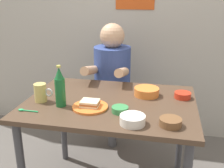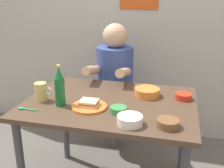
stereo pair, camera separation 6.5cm
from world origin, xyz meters
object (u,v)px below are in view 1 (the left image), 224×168
(sandwich, at_px, (90,103))
(person_seated, at_px, (112,70))
(dining_table, at_px, (110,114))
(rice_bowl_white, at_px, (133,119))
(beer_mug, at_px, (41,93))
(beer_bottle, at_px, (60,88))
(plate_orange, at_px, (90,107))
(stool, at_px, (112,113))

(sandwich, bearing_deg, person_seated, 91.62)
(dining_table, distance_m, rice_bowl_white, 0.36)
(beer_mug, bearing_deg, beer_bottle, -15.14)
(plate_orange, bearing_deg, beer_mug, 173.82)
(dining_table, distance_m, plate_orange, 0.20)
(stool, distance_m, beer_bottle, 0.94)
(plate_orange, height_order, rice_bowl_white, rice_bowl_white)
(person_seated, bearing_deg, beer_mug, -113.97)
(person_seated, distance_m, plate_orange, 0.76)
(rice_bowl_white, bearing_deg, plate_orange, 151.60)
(person_seated, relative_size, rice_bowl_white, 5.14)
(plate_orange, height_order, beer_mug, beer_mug)
(dining_table, height_order, beer_bottle, beer_bottle)
(dining_table, relative_size, stool, 2.44)
(person_seated, xyz_separation_m, beer_mug, (-0.32, -0.72, 0.03))
(beer_mug, height_order, rice_bowl_white, beer_mug)
(person_seated, height_order, sandwich, person_seated)
(sandwich, height_order, beer_mug, beer_mug)
(rice_bowl_white, bearing_deg, beer_mug, 163.06)
(stool, xyz_separation_m, beer_bottle, (-0.17, -0.77, 0.51))
(stool, xyz_separation_m, sandwich, (0.02, -0.77, 0.42))
(dining_table, distance_m, beer_mug, 0.48)
(dining_table, relative_size, beer_mug, 8.73)
(beer_bottle, height_order, rice_bowl_white, beer_bottle)
(stool, distance_m, sandwich, 0.88)
(person_seated, height_order, plate_orange, person_seated)
(sandwich, relative_size, beer_bottle, 0.42)
(dining_table, height_order, beer_mug, beer_mug)
(stool, height_order, beer_mug, beer_mug)
(sandwich, xyz_separation_m, beer_mug, (-0.34, 0.04, 0.03))
(person_seated, relative_size, plate_orange, 3.27)
(sandwich, distance_m, rice_bowl_white, 0.32)
(plate_orange, bearing_deg, person_seated, 91.62)
(dining_table, height_order, sandwich, sandwich)
(beer_bottle, bearing_deg, person_seated, 77.65)
(dining_table, height_order, person_seated, person_seated)
(plate_orange, relative_size, beer_bottle, 0.84)
(beer_mug, xyz_separation_m, beer_bottle, (0.15, -0.04, 0.06))
(stool, distance_m, rice_bowl_white, 1.06)
(beer_bottle, bearing_deg, plate_orange, 1.36)
(person_seated, bearing_deg, rice_bowl_white, -71.45)
(dining_table, relative_size, sandwich, 10.00)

